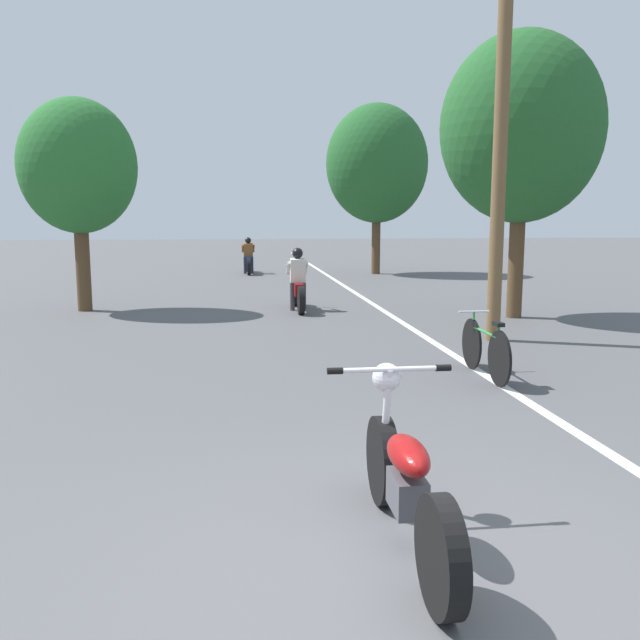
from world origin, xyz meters
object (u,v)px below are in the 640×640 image
(utility_pole, at_px, (501,134))
(bicycle_parked, at_px, (485,349))
(roadside_tree_left, at_px, (78,167))
(motorcycle_rider_far, at_px, (248,260))
(roadside_tree_right_near, at_px, (522,129))
(motorcycle_foreground, at_px, (405,481))
(roadside_tree_right_far, at_px, (377,164))
(motorcycle_rider_lead, at_px, (298,287))

(utility_pole, distance_m, bicycle_parked, 4.22)
(bicycle_parked, bearing_deg, roadside_tree_left, 132.40)
(motorcycle_rider_far, bearing_deg, bicycle_parked, -80.72)
(roadside_tree_right_near, distance_m, motorcycle_foreground, 11.30)
(utility_pole, xyz_separation_m, roadside_tree_right_near, (1.46, 2.53, 0.42))
(roadside_tree_left, bearing_deg, motorcycle_rider_far, 67.90)
(motorcycle_rider_far, bearing_deg, roadside_tree_right_far, -8.68)
(roadside_tree_right_far, height_order, motorcycle_rider_lead, roadside_tree_right_far)
(motorcycle_rider_lead, bearing_deg, roadside_tree_right_far, 68.07)
(utility_pole, distance_m, motorcycle_rider_far, 15.26)
(roadside_tree_left, xyz_separation_m, motorcycle_foreground, (4.49, -11.82, -2.77))
(motorcycle_rider_lead, bearing_deg, roadside_tree_right_near, -20.89)
(roadside_tree_right_near, relative_size, roadside_tree_left, 1.24)
(roadside_tree_right_far, xyz_separation_m, motorcycle_foreground, (-4.17, -20.79, -3.59))
(motorcycle_foreground, xyz_separation_m, motorcycle_rider_lead, (0.36, 11.31, 0.10))
(utility_pole, bearing_deg, bicycle_parked, -113.63)
(roadside_tree_left, distance_m, bicycle_parked, 10.36)
(roadside_tree_right_near, bearing_deg, bicycle_parked, -116.83)
(utility_pole, xyz_separation_m, roadside_tree_left, (-7.86, 4.75, -0.28))
(roadside_tree_right_near, xyz_separation_m, roadside_tree_left, (-9.32, 2.22, -0.70))
(motorcycle_rider_lead, bearing_deg, roadside_tree_left, 173.97)
(motorcycle_rider_lead, height_order, bicycle_parked, motorcycle_rider_lead)
(roadside_tree_left, distance_m, motorcycle_rider_lead, 5.56)
(motorcycle_foreground, bearing_deg, bicycle_parked, 63.40)
(roadside_tree_right_far, xyz_separation_m, roadside_tree_left, (-8.66, -8.97, -0.81))
(roadside_tree_left, bearing_deg, motorcycle_foreground, -69.21)
(roadside_tree_left, bearing_deg, roadside_tree_right_near, -13.40)
(motorcycle_foreground, bearing_deg, roadside_tree_right_near, 63.28)
(roadside_tree_right_near, relative_size, roadside_tree_right_far, 0.95)
(roadside_tree_right_near, distance_m, roadside_tree_left, 9.61)
(roadside_tree_right_near, height_order, roadside_tree_left, roadside_tree_right_near)
(roadside_tree_left, bearing_deg, utility_pole, -31.11)
(motorcycle_rider_lead, bearing_deg, utility_pole, -54.51)
(motorcycle_rider_far, bearing_deg, motorcycle_rider_lead, -84.91)
(utility_pole, height_order, motorcycle_foreground, utility_pole)
(motorcycle_rider_lead, relative_size, bicycle_parked, 1.22)
(motorcycle_rider_lead, bearing_deg, motorcycle_rider_far, 95.09)
(roadside_tree_right_far, bearing_deg, roadside_tree_left, -134.00)
(roadside_tree_left, xyz_separation_m, bicycle_parked, (6.72, -7.36, -2.83))
(roadside_tree_left, relative_size, motorcycle_rider_far, 2.17)
(utility_pole, xyz_separation_m, motorcycle_foreground, (-3.38, -7.07, -3.05))
(roadside_tree_left, height_order, bicycle_parked, roadside_tree_left)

